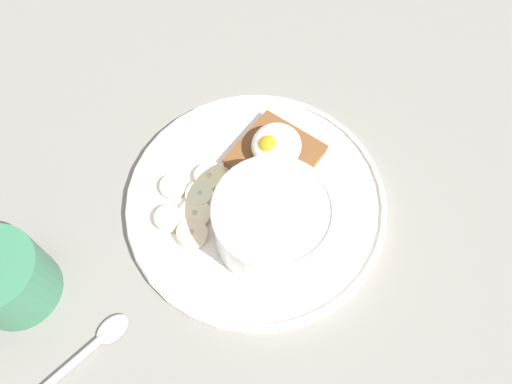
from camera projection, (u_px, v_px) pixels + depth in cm
name	position (u px, v px, depth cm)	size (l,w,h in cm)	color
ground_plane	(256.00, 208.00, 58.63)	(120.00, 120.00, 2.00)	gray
plate	(256.00, 201.00, 57.03)	(29.74, 29.74, 1.60)	white
oatmeal_bowl	(272.00, 221.00, 52.09)	(12.64, 12.64, 6.55)	white
toast_slice	(276.00, 156.00, 58.63)	(11.53, 11.53, 1.45)	brown
poached_egg	(276.00, 146.00, 56.57)	(6.04, 5.71, 3.57)	white
banana_slice_front	(169.00, 219.00, 54.96)	(4.24, 4.21, 1.64)	#F6E6BC
banana_slice_left	(195.00, 215.00, 55.32)	(4.57, 4.55, 1.32)	#F7E9BD
banana_slice_back	(173.00, 187.00, 57.04)	(4.28, 4.28, 1.21)	beige
banana_slice_right	(209.00, 177.00, 57.62)	(4.92, 4.91, 1.18)	#F4EDB0
banana_slice_inner	(192.00, 234.00, 54.17)	(3.94, 4.05, 1.67)	beige
banana_slice_outer	(200.00, 195.00, 56.34)	(3.50, 3.61, 1.59)	#EEEDC5
coffee_mug	(5.00, 279.00, 49.54)	(8.76, 8.76, 7.67)	#397C57
spoon	(94.00, 345.00, 50.03)	(10.29, 7.02, 0.80)	silver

